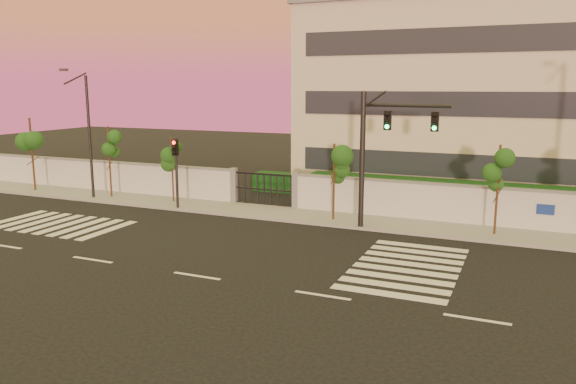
% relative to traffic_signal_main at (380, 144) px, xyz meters
% --- Properties ---
extents(ground, '(120.00, 120.00, 0.00)m').
position_rel_traffic_signal_main_xyz_m(ground, '(-4.51, -9.20, -4.28)').
color(ground, black).
rests_on(ground, ground).
extents(sidewalk, '(60.00, 3.00, 0.15)m').
position_rel_traffic_signal_main_xyz_m(sidewalk, '(-4.51, 1.30, -4.20)').
color(sidewalk, gray).
rests_on(sidewalk, ground).
extents(perimeter_wall, '(60.00, 0.36, 2.20)m').
position_rel_traffic_signal_main_xyz_m(perimeter_wall, '(-4.40, 2.80, -3.21)').
color(perimeter_wall, silver).
rests_on(perimeter_wall, ground).
extents(hedge_row, '(41.00, 4.25, 1.80)m').
position_rel_traffic_signal_main_xyz_m(hedge_row, '(-3.34, 5.54, -3.46)').
color(hedge_row, '#113814').
rests_on(hedge_row, ground).
extents(institutional_building, '(24.40, 12.40, 12.25)m').
position_rel_traffic_signal_main_xyz_m(institutional_building, '(4.49, 12.79, 1.88)').
color(institutional_building, beige).
rests_on(institutional_building, ground).
extents(road_markings, '(57.00, 7.62, 0.02)m').
position_rel_traffic_signal_main_xyz_m(road_markings, '(-6.09, -5.44, -4.27)').
color(road_markings, silver).
rests_on(road_markings, ground).
extents(street_tree_a, '(1.64, 1.31, 4.95)m').
position_rel_traffic_signal_main_xyz_m(street_tree_a, '(-23.63, 0.96, -0.63)').
color(street_tree_a, '#382314').
rests_on(street_tree_a, ground).
extents(street_tree_b, '(1.44, 1.15, 4.55)m').
position_rel_traffic_signal_main_xyz_m(street_tree_b, '(-17.38, 1.18, -0.93)').
color(street_tree_b, '#382314').
rests_on(street_tree_b, ground).
extents(street_tree_c, '(1.30, 1.03, 4.05)m').
position_rel_traffic_signal_main_xyz_m(street_tree_c, '(-12.95, 1.51, -1.30)').
color(street_tree_c, '#382314').
rests_on(street_tree_c, ground).
extents(street_tree_d, '(1.43, 1.14, 4.10)m').
position_rel_traffic_signal_main_xyz_m(street_tree_d, '(-2.58, 0.95, -1.26)').
color(street_tree_d, '#382314').
rests_on(street_tree_d, ground).
extents(street_tree_e, '(1.38, 1.10, 4.36)m').
position_rel_traffic_signal_main_xyz_m(street_tree_e, '(5.36, 1.13, -1.07)').
color(street_tree_e, '#382314').
rests_on(street_tree_e, ground).
extents(traffic_signal_main, '(4.27, 0.73, 6.77)m').
position_rel_traffic_signal_main_xyz_m(traffic_signal_main, '(0.00, 0.00, 0.00)').
color(traffic_signal_main, black).
rests_on(traffic_signal_main, ground).
extents(traffic_signal_secondary, '(0.32, 0.33, 4.17)m').
position_rel_traffic_signal_main_xyz_m(traffic_signal_secondary, '(-11.67, 0.02, -1.63)').
color(traffic_signal_secondary, black).
rests_on(traffic_signal_secondary, ground).
extents(streetlight_west, '(0.48, 1.92, 7.98)m').
position_rel_traffic_signal_main_xyz_m(streetlight_west, '(-18.30, 0.39, 0.04)').
color(streetlight_west, black).
rests_on(streetlight_west, ground).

